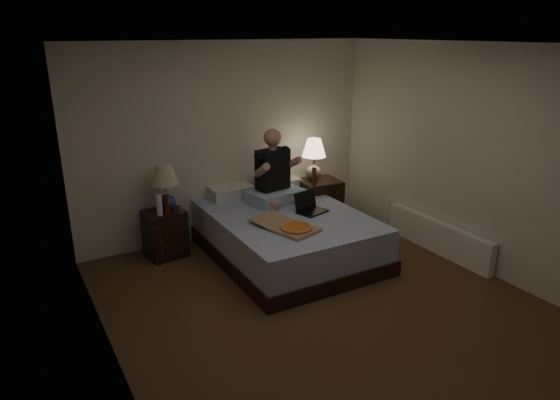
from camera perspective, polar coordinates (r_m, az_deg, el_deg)
floor at (r=5.12m, az=5.17°, el=-11.92°), size 4.00×4.50×0.00m
ceiling at (r=4.40m, az=6.16°, el=17.30°), size 4.00×4.50×0.00m
wall_back at (r=6.50m, az=-6.01°, el=6.69°), size 4.00×0.00×2.50m
wall_left at (r=3.86m, az=-19.41°, el=-2.95°), size 0.00×4.50×2.50m
wall_right at (r=5.96m, az=21.54°, el=4.34°), size 0.00×4.50×2.50m
bed at (r=6.04m, az=0.65°, el=-3.92°), size 1.65×2.19×0.54m
nightstand_left at (r=6.17m, az=-12.98°, el=-3.75°), size 0.49×0.45×0.58m
nightstand_right at (r=6.90m, az=4.51°, el=-0.43°), size 0.57×0.52×0.68m
lamp_left at (r=6.02m, az=-12.99°, el=1.41°), size 0.36×0.36×0.56m
lamp_right at (r=6.77m, az=3.88°, el=4.67°), size 0.39×0.39×0.56m
water_bottle at (r=5.91m, az=-13.64°, el=-0.55°), size 0.07×0.07×0.25m
soda_can at (r=5.97m, az=-11.33°, el=-0.94°), size 0.07×0.07×0.10m
beer_bottle_left at (r=5.94m, az=-12.80°, el=-0.49°), size 0.06×0.06×0.23m
beer_bottle_right at (r=6.60m, az=3.92°, el=2.82°), size 0.06×0.06×0.23m
person at (r=6.18m, az=-0.56°, el=3.84°), size 0.73×0.62×0.93m
laptop at (r=5.94m, az=3.75°, el=-0.34°), size 0.40×0.36×0.24m
pizza_box at (r=5.39m, az=1.88°, el=-3.26°), size 0.60×0.84×0.08m
radiator at (r=6.44m, az=17.60°, el=-4.04°), size 0.10×1.60×0.40m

